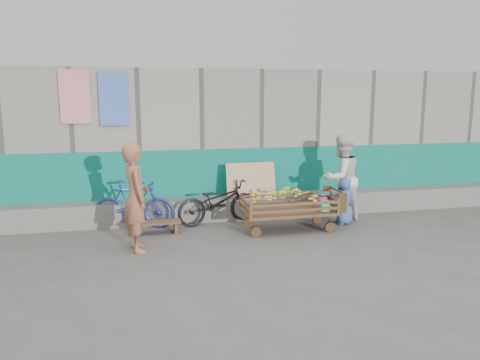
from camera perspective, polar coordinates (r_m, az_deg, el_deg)
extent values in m
plane|color=#55524E|center=(7.43, 3.28, -9.20)|extent=(80.00, 80.00, 0.00)
cube|color=gray|center=(11.04, -2.55, 5.23)|extent=(12.00, 3.00, 3.00)
cube|color=#08705A|center=(9.68, -0.91, -0.27)|extent=(12.00, 0.03, 1.40)
cube|color=slate|center=(9.56, -0.61, -3.32)|extent=(12.00, 0.50, 0.45)
cube|color=tan|center=(9.38, 1.35, 0.00)|extent=(1.00, 0.19, 0.68)
cube|color=pink|center=(9.34, -19.48, 9.56)|extent=(0.55, 0.03, 1.00)
cube|color=#4D71D4|center=(9.29, -15.12, 9.48)|extent=(0.55, 0.03, 1.00)
cube|color=brown|center=(8.74, 5.88, -3.83)|extent=(1.69, 0.84, 0.05)
cylinder|color=#3C2616|center=(8.32, 1.92, -6.35)|extent=(0.19, 0.06, 0.19)
cube|color=brown|center=(8.11, 1.32, -3.78)|extent=(0.05, 0.05, 0.26)
cylinder|color=#3C2616|center=(8.90, 0.90, -5.23)|extent=(0.19, 0.06, 0.19)
cube|color=brown|center=(8.85, 0.07, -2.56)|extent=(0.05, 0.05, 0.26)
cylinder|color=#3C2616|center=(8.77, 10.87, -5.65)|extent=(0.19, 0.06, 0.19)
cube|color=brown|center=(8.64, 11.87, -3.11)|extent=(0.05, 0.05, 0.26)
cylinder|color=#3C2616|center=(9.32, 9.35, -4.65)|extent=(0.19, 0.06, 0.19)
cube|color=brown|center=(9.34, 9.87, -2.03)|extent=(0.05, 0.05, 0.26)
cube|color=brown|center=(8.35, 6.76, -3.70)|extent=(1.63, 0.04, 0.05)
cube|color=brown|center=(8.32, 6.78, -2.95)|extent=(1.63, 0.04, 0.05)
cube|color=brown|center=(9.07, 5.10, -2.53)|extent=(1.63, 0.04, 0.05)
cube|color=brown|center=(9.05, 5.11, -1.83)|extent=(1.63, 0.04, 0.05)
cube|color=brown|center=(8.49, 0.67, -3.39)|extent=(0.04, 0.79, 0.05)
cube|color=brown|center=(8.46, 0.67, -2.65)|extent=(0.04, 0.79, 0.05)
cube|color=brown|center=(9.00, 10.83, -2.78)|extent=(0.04, 0.79, 0.05)
cube|color=brown|center=(8.98, 10.85, -2.08)|extent=(0.04, 0.79, 0.05)
cylinder|color=#3C2616|center=(9.02, 11.86, -1.27)|extent=(0.04, 0.75, 0.04)
cube|color=#3C2616|center=(9.33, 10.57, -1.83)|extent=(0.17, 0.04, 0.37)
cube|color=#3C2616|center=(8.72, 12.37, -2.76)|extent=(0.17, 0.04, 0.37)
ellipsoid|color=yellow|center=(8.66, 5.32, -2.40)|extent=(1.22, 0.66, 0.41)
cylinder|color=#D03E95|center=(8.93, 9.89, -2.67)|extent=(0.22, 0.22, 0.24)
cylinder|color=silver|center=(8.90, 9.92, -1.84)|extent=(0.03, 0.03, 0.06)
cylinder|color=silver|center=(8.90, 9.93, -1.61)|extent=(0.32, 0.32, 0.02)
cube|color=#41C360|center=(8.68, 10.27, -3.12)|extent=(0.15, 0.11, 0.21)
cube|color=brown|center=(8.62, -10.33, -5.11)|extent=(0.92, 0.28, 0.04)
cube|color=brown|center=(8.65, -12.76, -5.98)|extent=(0.06, 0.26, 0.18)
cube|color=brown|center=(8.67, -7.86, -5.76)|extent=(0.06, 0.26, 0.18)
imported|color=#995D42|center=(7.62, -12.61, -2.10)|extent=(0.54, 0.71, 1.75)
imported|color=silver|center=(9.44, 12.22, 0.25)|extent=(1.01, 0.89, 1.73)
imported|color=#3D5FA1|center=(9.28, 12.62, -2.50)|extent=(0.53, 0.43, 0.92)
imported|color=black|center=(9.11, -2.70, -2.66)|extent=(1.75, 0.94, 0.87)
imported|color=navy|center=(9.01, -12.79, -2.90)|extent=(1.59, 0.78, 0.92)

